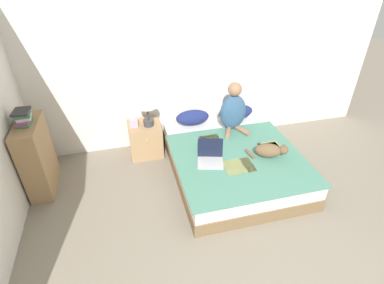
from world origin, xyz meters
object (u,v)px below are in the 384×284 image
Objects in this scene: pillow_far at (237,112)px; laptop_open at (210,157)px; book_stack_top at (23,117)px; table_lamp at (147,103)px; person_sitting at (233,110)px; cat_tabby at (270,150)px; bed at (233,162)px; pillow_near at (192,117)px; bookshelf at (37,157)px; tissue_box at (134,123)px; nightstand at (146,139)px.

pillow_far is 1.31× the size of laptop_open.
table_lamp is at bearing 14.88° from book_stack_top.
laptop_open is at bearing -128.79° from person_sitting.
person_sitting is (-0.19, -0.30, 0.21)m from pillow_far.
cat_tabby is 3.10m from book_stack_top.
pillow_near is (-0.37, 0.86, 0.31)m from bed.
bookshelf is 3.92× the size of book_stack_top.
table_lamp is (-1.08, 0.75, 0.70)m from bed.
laptop_open is 0.78× the size of table_lamp.
laptop_open is (-0.57, -0.71, -0.26)m from person_sitting.
tissue_box is at bearing 149.86° from laptop_open.
person_sitting reaches higher than laptop_open.
bookshelf is at bearing -177.14° from laptop_open.
cat_tabby is 1.99m from tissue_box.
bookshelf is (-2.20, -0.51, -0.01)m from pillow_near.
pillow_near is 1.02m from laptop_open.
cat_tabby reaches higher than nightstand.
table_lamp is at bearing 142.85° from laptop_open.
tissue_box is (-1.70, 1.03, 0.09)m from cat_tabby.
tissue_box is (-0.22, 0.03, -0.31)m from table_lamp.
bed is at bearing -34.83° from nightstand.
pillow_far is at bearing 2.79° from tissue_box.
bookshelf reaches higher than cat_tabby.
table_lamp is (-0.70, -0.11, 0.39)m from pillow_near.
laptop_open is at bearing -158.41° from bed.
person_sitting is at bearing -28.58° from pillow_near.
pillow_near is 1.36m from cat_tabby.
tissue_box reaches higher than cat_tabby.
nightstand is 1.71m from book_stack_top.
pillow_far is at bearing 4.24° from table_lamp.
book_stack_top reaches higher than laptop_open.
table_lamp is (-1.48, 1.01, 0.40)m from cat_tabby.
tissue_box reaches higher than pillow_near.
pillow_near is 0.93m from tissue_box.
tissue_box is at bearing 171.51° from person_sitting.
book_stack_top is at bearing 172.22° from bed.
bed is 1.56m from tissue_box.
cat_tabby is at bearing -88.36° from pillow_far.
tissue_box is at bearing 170.19° from cat_tabby.
laptop_open is 1.30m from tissue_box.
pillow_far is 1.11m from cat_tabby.
pillow_far is (0.75, 0.00, 0.00)m from pillow_near.
book_stack_top reaches higher than pillow_near.
pillow_far is at bearing 113.11° from cat_tabby.
bookshelf is at bearing -162.77° from nightstand.
pillow_near reaches higher than nightstand.
person_sitting is at bearing -10.18° from nightstand.
bed is 3.89× the size of table_lamp.
table_lamp is (-1.45, -0.11, 0.39)m from pillow_far.
book_stack_top is at bearing -170.04° from cat_tabby.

